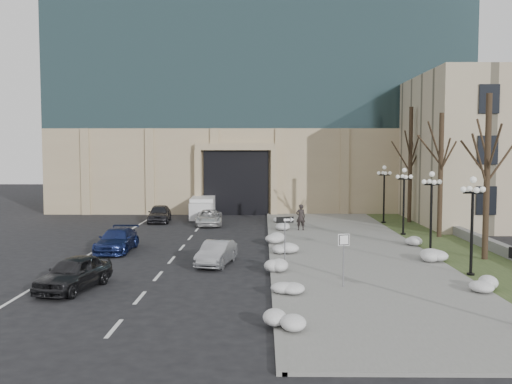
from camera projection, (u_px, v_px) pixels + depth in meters
The scene contains 32 objects.
ground at pixel (304, 312), 21.00m from camera, with size 160.00×160.00×0.00m, color black.
sidewalk at pixel (345, 247), 34.92m from camera, with size 9.00×40.00×0.12m, color gray.
curb at pixel (271, 247), 34.97m from camera, with size 0.30×40.00×0.14m, color gray.
grass_strip at pixel (451, 247), 34.83m from camera, with size 4.00×40.00×0.10m, color #334321.
stone_wall at pixel (472, 238), 36.78m from camera, with size 0.50×30.00×0.70m, color slate.
office_tower at pixel (259, 37), 63.15m from camera, with size 40.00×24.70×36.00m.
car_a at pixel (74, 273), 24.37m from camera, with size 1.72×4.26×1.45m, color black.
car_b at pixel (216, 253), 29.66m from camera, with size 1.34×3.83×1.26m, color #96989D.
car_c at pixel (117, 240), 33.68m from camera, with size 1.89×4.64×1.35m, color navy.
car_d at pixel (209, 218), 45.44m from camera, with size 2.04×4.42×1.23m, color silver.
car_e at pixel (160, 213), 47.47m from camera, with size 1.73×4.30×1.46m, color #2E2E33.
pedestrian at pixel (301, 217), 41.82m from camera, with size 0.70×0.46×1.92m, color black.
box_truck at pixel (203, 208), 50.27m from camera, with size 2.22×5.82×1.82m.
one_way_sign at pixel (288, 226), 29.07m from camera, with size 0.97×0.40×2.59m.
keep_sign at pixel (344, 249), 24.39m from camera, with size 0.51×0.19×2.41m.
snow_clump_a at pixel (284, 323), 18.76m from camera, with size 1.10×1.60×0.36m, color white.
snow_clump_b at pixel (287, 291), 23.00m from camera, with size 1.10×1.60×0.36m, color white.
snow_clump_c at pixel (278, 267), 27.63m from camera, with size 1.10×1.60×0.36m, color white.
snow_clump_d at pixel (282, 250), 32.57m from camera, with size 1.10×1.60×0.36m, color white.
snow_clump_e at pixel (276, 239), 36.38m from camera, with size 1.10×1.60×0.36m, color white.
snow_clump_f at pixel (278, 228), 41.61m from camera, with size 1.10×1.60×0.36m, color white.
snow_clump_g at pixel (276, 220), 46.44m from camera, with size 1.10×1.60×0.36m, color white.
snow_clump_h at pixel (483, 287), 23.75m from camera, with size 1.10×1.60×0.36m, color white.
snow_clump_i at pixel (434, 258), 29.96m from camera, with size 1.10×1.60×0.36m, color white.
snow_clump_j at pixel (412, 242), 35.35m from camera, with size 1.10×1.60×0.36m, color white.
lamppost_a at pixel (472, 212), 26.66m from camera, with size 1.18×1.18×4.76m.
lamppost_b at pixel (431, 200), 33.14m from camera, with size 1.18×1.18×4.76m.
lamppost_c at pixel (404, 192), 39.62m from camera, with size 1.18×1.18×4.76m.
lamppost_d at pixel (384, 186), 46.11m from camera, with size 1.18×1.18×4.76m.
tree_near at pixel (488, 153), 30.42m from camera, with size 3.20×3.20×9.00m.
tree_mid at pixel (441, 157), 38.42m from camera, with size 3.20×3.20×8.50m.
tree_far at pixel (411, 148), 46.35m from camera, with size 3.20×3.20×9.50m.
Camera 1 is at (-1.50, -20.64, 5.96)m, focal length 40.00 mm.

